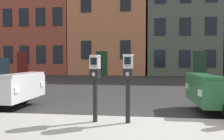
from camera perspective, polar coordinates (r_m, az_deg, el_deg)
ground_plane at (r=4.74m, az=4.99°, el=-14.04°), size 160.00×160.00×0.00m
parking_meter_near_kerb at (r=4.35m, az=-4.37°, el=-1.50°), size 0.22×0.26×1.31m
parking_meter_twin_adjacent at (r=4.27m, az=4.13°, el=-1.47°), size 0.22×0.26×1.33m
townhouse_cream_stone at (r=24.31m, az=-16.49°, el=11.17°), size 6.26×6.28×10.01m
townhouse_green_painted at (r=23.13m, az=-0.38°, el=14.37°), size 6.84×7.02×12.12m
townhouse_brick_corner at (r=23.14m, az=16.55°, el=12.34°), size 6.09×7.04×10.59m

